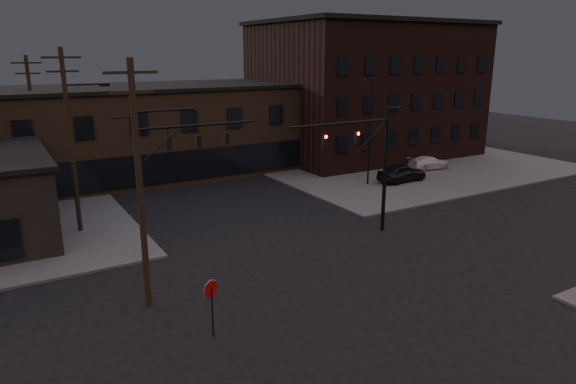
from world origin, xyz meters
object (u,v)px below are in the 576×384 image
at_px(parked_car_lot_a, 402,173).
at_px(car_crossing, 234,164).
at_px(traffic_signal_far, 162,167).
at_px(stop_sign, 211,295).
at_px(parked_car_lot_b, 429,163).
at_px(traffic_signal_near, 372,158).

distance_m(parked_car_lot_a, car_crossing, 16.08).
relative_size(traffic_signal_far, parked_car_lot_a, 1.71).
relative_size(stop_sign, parked_car_lot_b, 0.57).
relative_size(parked_car_lot_a, parked_car_lot_b, 1.08).
relative_size(traffic_signal_far, stop_sign, 3.23).
bearing_deg(stop_sign, parked_car_lot_b, 30.45).
bearing_deg(parked_car_lot_b, traffic_signal_near, 130.58).
bearing_deg(stop_sign, parked_car_lot_a, 32.20).
distance_m(stop_sign, parked_car_lot_a, 28.62).
bearing_deg(parked_car_lot_a, parked_car_lot_b, -69.26).
distance_m(traffic_signal_far, stop_sign, 10.55).
bearing_deg(car_crossing, traffic_signal_far, -149.10).
height_order(traffic_signal_far, parked_car_lot_a, traffic_signal_far).
distance_m(traffic_signal_near, car_crossing, 21.18).
bearing_deg(traffic_signal_near, car_crossing, 89.61).
relative_size(traffic_signal_near, car_crossing, 1.90).
bearing_deg(traffic_signal_near, parked_car_lot_b, 33.83).
bearing_deg(parked_car_lot_a, traffic_signal_near, 127.19).
height_order(stop_sign, car_crossing, stop_sign).
height_order(traffic_signal_near, parked_car_lot_a, traffic_signal_near).
xyz_separation_m(traffic_signal_far, car_crossing, (12.22, 17.25, -4.32)).
relative_size(stop_sign, car_crossing, 0.59).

